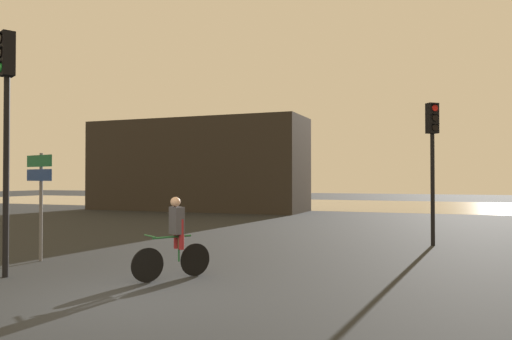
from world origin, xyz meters
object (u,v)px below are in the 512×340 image
(traffic_light_near_left, at_px, (7,108))
(traffic_light_far_right, at_px, (432,146))
(cyclist, at_px, (175,237))
(distant_building, at_px, (196,165))
(direction_sign_post, at_px, (40,186))

(traffic_light_near_left, bearing_deg, traffic_light_far_right, -106.62)
(cyclist, bearing_deg, traffic_light_near_left, 50.29)
(traffic_light_near_left, height_order, cyclist, traffic_light_near_left)
(traffic_light_near_left, xyz_separation_m, cyclist, (3.27, 1.11, -2.60))
(distant_building, relative_size, traffic_light_far_right, 3.27)
(traffic_light_near_left, height_order, direction_sign_post, traffic_light_near_left)
(traffic_light_near_left, bearing_deg, distant_building, -44.59)
(distant_building, xyz_separation_m, direction_sign_post, (5.63, -18.51, -1.02))
(distant_building, relative_size, cyclist, 8.54)
(traffic_light_far_right, distance_m, direction_sign_post, 10.86)
(distant_building, height_order, traffic_light_near_left, distant_building)
(traffic_light_far_right, bearing_deg, direction_sign_post, -1.18)
(cyclist, bearing_deg, direction_sign_post, 22.72)
(distant_building, height_order, cyclist, distant_building)
(direction_sign_post, bearing_deg, cyclist, -171.99)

